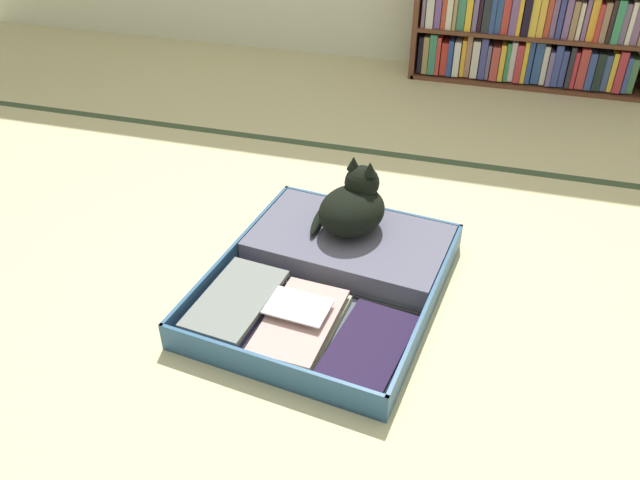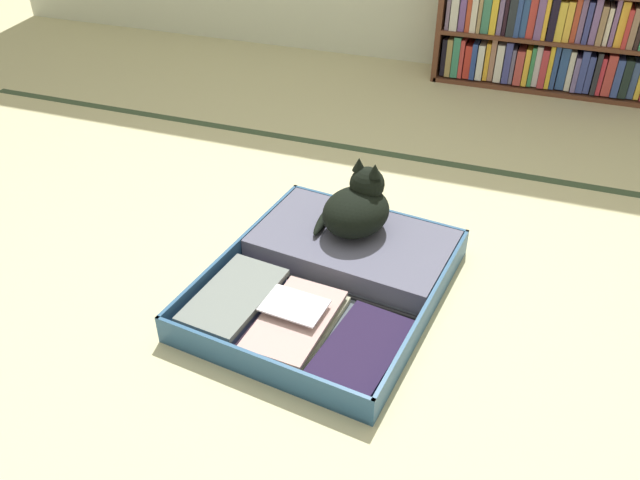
{
  "view_description": "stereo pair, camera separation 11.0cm",
  "coord_description": "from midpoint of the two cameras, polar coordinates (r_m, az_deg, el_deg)",
  "views": [
    {
      "loc": [
        0.34,
        -1.47,
        1.39
      ],
      "look_at": [
        -0.12,
        0.13,
        0.21
      ],
      "focal_mm": 35.9,
      "sensor_mm": 36.0,
      "label": 1
    },
    {
      "loc": [
        0.45,
        -1.44,
        1.39
      ],
      "look_at": [
        -0.12,
        0.13,
        0.21
      ],
      "focal_mm": 35.9,
      "sensor_mm": 36.0,
      "label": 2
    }
  ],
  "objects": [
    {
      "name": "ground_plane",
      "position": [
        2.05,
        3.39,
        -7.47
      ],
      "size": [
        10.0,
        10.0,
        0.0
      ],
      "primitive_type": "plane",
      "color": "#C6BE8E"
    },
    {
      "name": "tatami_border",
      "position": [
        2.99,
        9.99,
        7.1
      ],
      "size": [
        4.8,
        0.05,
        0.0
      ],
      "color": "#364930",
      "rests_on": "ground_plane"
    },
    {
      "name": "bookshelf",
      "position": [
        3.83,
        21.53,
        18.19
      ],
      "size": [
        1.29,
        0.26,
        0.83
      ],
      "color": "brown",
      "rests_on": "ground_plane"
    },
    {
      "name": "open_suitcase",
      "position": [
        2.17,
        2.47,
        -3.05
      ],
      "size": [
        0.81,
        0.95,
        0.1
      ],
      "color": "#295178",
      "rests_on": "ground_plane"
    },
    {
      "name": "black_cat",
      "position": [
        2.25,
        4.86,
        2.9
      ],
      "size": [
        0.3,
        0.32,
        0.26
      ],
      "color": "black",
      "rests_on": "open_suitcase"
    }
  ]
}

